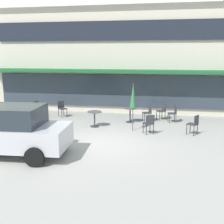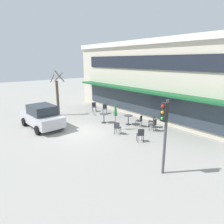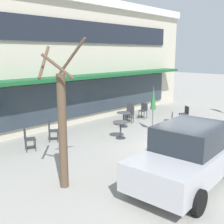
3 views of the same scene
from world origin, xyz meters
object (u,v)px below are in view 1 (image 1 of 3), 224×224
at_px(cafe_table_near_wall, 130,113).
at_px(cafe_chair_6, 194,123).
at_px(cafe_chair_4, 148,112).
at_px(cafe_table_streetside, 95,116).
at_px(cafe_chair_3, 149,123).
at_px(patio_umbrella_green_folded, 133,96).
at_px(parked_sedan, 9,131).
at_px(cafe_chair_1, 37,108).
at_px(cafe_chair_0, 162,110).
at_px(cafe_chair_5, 174,112).
at_px(cafe_chair_2, 62,108).

bearing_deg(cafe_table_near_wall, cafe_chair_6, -31.07).
relative_size(cafe_table_near_wall, cafe_chair_4, 0.85).
xyz_separation_m(cafe_table_streetside, cafe_chair_3, (2.69, -0.85, 0.01)).
xyz_separation_m(patio_umbrella_green_folded, parked_sedan, (-3.90, -3.97, -0.75)).
xyz_separation_m(cafe_table_near_wall, cafe_chair_4, (0.92, 0.34, 0.01)).
bearing_deg(cafe_chair_6, parked_sedan, -150.54).
bearing_deg(cafe_table_streetside, cafe_chair_4, 31.65).
bearing_deg(cafe_chair_6, cafe_chair_1, 165.68).
distance_m(cafe_table_streetside, cafe_chair_0, 3.90).
distance_m(cafe_chair_5, parked_sedan, 8.34).
bearing_deg(cafe_chair_2, cafe_chair_0, 3.07).
height_order(cafe_chair_0, cafe_chair_2, same).
bearing_deg(cafe_chair_6, cafe_table_near_wall, 148.93).
bearing_deg(cafe_chair_5, cafe_chair_3, -114.87).
height_order(cafe_chair_2, cafe_chair_5, same).
bearing_deg(parked_sedan, cafe_chair_5, 45.70).
bearing_deg(cafe_table_near_wall, cafe_chair_4, 20.21).
relative_size(cafe_chair_3, parked_sedan, 0.21).
xyz_separation_m(patio_umbrella_green_folded, cafe_chair_6, (2.72, -0.23, -1.10)).
bearing_deg(cafe_chair_3, cafe_chair_2, 151.75).
height_order(cafe_chair_1, cafe_chair_6, same).
bearing_deg(cafe_chair_2, cafe_table_streetside, -38.27).
relative_size(cafe_table_streetside, cafe_chair_0, 0.85).
relative_size(cafe_table_streetside, cafe_chair_2, 0.85).
relative_size(patio_umbrella_green_folded, cafe_chair_0, 2.47).
height_order(cafe_chair_5, cafe_chair_6, same).
bearing_deg(cafe_chair_1, cafe_chair_4, 0.34).
relative_size(cafe_table_near_wall, cafe_chair_2, 0.85).
bearing_deg(cafe_chair_6, patio_umbrella_green_folded, 175.13).
xyz_separation_m(patio_umbrella_green_folded, cafe_chair_0, (1.34, 2.54, -1.10)).
distance_m(cafe_chair_0, cafe_chair_1, 6.97).
height_order(cafe_chair_1, cafe_chair_4, same).
relative_size(cafe_chair_3, cafe_chair_4, 1.00).
xyz_separation_m(cafe_chair_1, cafe_chair_4, (6.21, 0.04, 0.00)).
bearing_deg(cafe_chair_4, cafe_chair_6, -45.71).
height_order(patio_umbrella_green_folded, cafe_chair_4, patio_umbrella_green_folded).
bearing_deg(cafe_table_near_wall, patio_umbrella_green_folded, -79.20).
height_order(cafe_table_streetside, cafe_chair_5, cafe_chair_5).
bearing_deg(cafe_table_streetside, cafe_table_near_wall, 37.18).
xyz_separation_m(cafe_chair_3, parked_sedan, (-4.68, -3.50, 0.35)).
bearing_deg(cafe_table_streetside, cafe_chair_2, 141.73).
distance_m(cafe_chair_2, cafe_chair_3, 5.73).
xyz_separation_m(patio_umbrella_green_folded, cafe_chair_4, (0.61, 1.93, -1.10)).
relative_size(cafe_chair_4, cafe_chair_6, 1.00).
bearing_deg(cafe_chair_6, cafe_chair_4, 134.29).
distance_m(cafe_chair_5, cafe_chair_6, 2.36).
relative_size(cafe_chair_6, parked_sedan, 0.21).
distance_m(patio_umbrella_green_folded, cafe_chair_5, 2.98).
bearing_deg(cafe_chair_1, cafe_chair_5, 0.77).
bearing_deg(cafe_chair_5, parked_sedan, -134.30).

